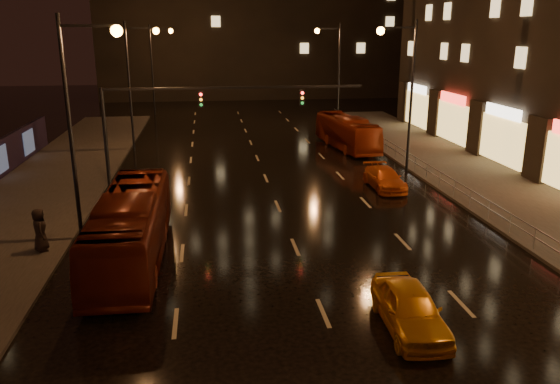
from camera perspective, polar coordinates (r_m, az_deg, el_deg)
The scene contains 10 objects.
ground at distance 33.92m, azimuth -1.12°, elevation 0.58°, with size 140.00×140.00×0.00m, color black.
sidewalk_left at distance 30.52m, azimuth -26.01°, elevation -2.83°, with size 7.00×70.00×0.15m, color #38332D.
sidewalk_right at distance 33.65m, azimuth 23.44°, elevation -0.81°, with size 7.00×70.00×0.15m, color #38332D.
traffic_signal at distance 32.75m, azimuth -10.09°, elevation 8.23°, with size 15.31×0.32×6.20m.
railing_right at distance 34.48m, azimuth 16.37°, elevation 1.71°, with size 0.05×56.00×1.00m.
bus_red at distance 23.49m, azimuth -15.31°, elevation -3.59°, with size 2.46×10.53×2.93m, color maroon.
bus_curb at distance 45.22m, azimuth 6.99°, elevation 6.21°, with size 2.22×9.48×2.64m, color #9B2B0F.
taxi_near at distance 18.40m, azimuth 13.41°, elevation -11.74°, with size 1.73×4.29×1.46m, color orange.
taxi_far at distance 33.97m, azimuth 10.88°, elevation 1.40°, with size 1.76×4.32×1.25m, color #DF5915.
pedestrian_c at distance 25.61m, azimuth -23.81°, elevation -3.64°, with size 0.93×0.60×1.90m, color black.
Camera 1 is at (-3.72, -12.41, 9.29)m, focal length 35.00 mm.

